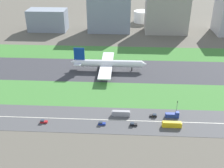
{
  "coord_description": "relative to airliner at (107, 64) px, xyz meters",
  "views": [
    {
      "loc": [
        6.37,
        -210.63,
        98.36
      ],
      "look_at": [
        -3.07,
        -36.5,
        6.0
      ],
      "focal_mm": 43.42,
      "sensor_mm": 36.0,
      "label": 1
    }
  ],
  "objects": [
    {
      "name": "ground_plane",
      "position": [
        9.34,
        -0.0,
        -6.23
      ],
      "size": [
        800.0,
        800.0,
        0.0
      ],
      "primitive_type": "plane",
      "color": "#5B564C"
    },
    {
      "name": "runway",
      "position": [
        9.34,
        -0.0,
        -6.18
      ],
      "size": [
        280.0,
        46.0,
        0.1
      ],
      "primitive_type": "cube",
      "color": "#38383D",
      "rests_on": "ground_plane"
    },
    {
      "name": "grass_median_north",
      "position": [
        9.34,
        41.0,
        -6.18
      ],
      "size": [
        280.0,
        36.0,
        0.1
      ],
      "primitive_type": "cube",
      "color": "#3D7A33",
      "rests_on": "ground_plane"
    },
    {
      "name": "grass_median_south",
      "position": [
        9.34,
        -41.0,
        -6.18
      ],
      "size": [
        280.0,
        36.0,
        0.1
      ],
      "primitive_type": "cube",
      "color": "#427F38",
      "rests_on": "ground_plane"
    },
    {
      "name": "highway",
      "position": [
        9.34,
        -73.0,
        -6.18
      ],
      "size": [
        280.0,
        28.0,
        0.1
      ],
      "primitive_type": "cube",
      "color": "#4C4C4F",
      "rests_on": "ground_plane"
    },
    {
      "name": "highway_centerline",
      "position": [
        9.34,
        -73.0,
        -6.13
      ],
      "size": [
        266.0,
        0.5,
        0.01
      ],
      "primitive_type": "cube",
      "color": "silver",
      "rests_on": "highway"
    },
    {
      "name": "airliner",
      "position": [
        0.0,
        0.0,
        0.0
      ],
      "size": [
        65.0,
        56.0,
        19.7
      ],
      "color": "white",
      "rests_on": "runway"
    },
    {
      "name": "bus_0",
      "position": [
        44.2,
        -78.0,
        -4.41
      ],
      "size": [
        11.6,
        2.5,
        3.5
      ],
      "rotation": [
        0.0,
        0.0,
        3.14
      ],
      "color": "yellow",
      "rests_on": "highway"
    },
    {
      "name": "truck_0",
      "position": [
        46.01,
        -68.0,
        -4.56
      ],
      "size": [
        8.4,
        2.5,
        4.0
      ],
      "color": "navy",
      "rests_on": "highway"
    },
    {
      "name": "car_4",
      "position": [
        -33.38,
        -78.0,
        -5.31
      ],
      "size": [
        4.4,
        1.8,
        2.0
      ],
      "rotation": [
        0.0,
        0.0,
        3.14
      ],
      "color": "#B2191E",
      "rests_on": "highway"
    },
    {
      "name": "bus_1",
      "position": [
        13.61,
        -68.0,
        -4.41
      ],
      "size": [
        11.6,
        2.5,
        3.5
      ],
      "color": "#99999E",
      "rests_on": "highway"
    },
    {
      "name": "car_2",
      "position": [
        34.27,
        -68.0,
        -5.31
      ],
      "size": [
        4.4,
        1.8,
        2.0
      ],
      "color": "black",
      "rests_on": "highway"
    },
    {
      "name": "car_1",
      "position": [
        2.25,
        -78.0,
        -5.31
      ],
      "size": [
        4.4,
        1.8,
        2.0
      ],
      "rotation": [
        0.0,
        0.0,
        3.14
      ],
      "color": "navy",
      "rests_on": "highway"
    },
    {
      "name": "car_0",
      "position": [
        21.28,
        -78.0,
        -5.31
      ],
      "size": [
        4.4,
        1.8,
        2.0
      ],
      "rotation": [
        0.0,
        0.0,
        3.14
      ],
      "color": "black",
      "rests_on": "highway"
    },
    {
      "name": "traffic_light",
      "position": [
        49.87,
        -60.01,
        -1.94
      ],
      "size": [
        0.36,
        0.5,
        7.2
      ],
      "color": "#4C4C51",
      "rests_on": "highway"
    },
    {
      "name": "terminal_building",
      "position": [
        -80.66,
        114.0,
        6.52
      ],
      "size": [
        46.16,
        24.18,
        25.51
      ],
      "primitive_type": "cube",
      "color": "gray",
      "rests_on": "ground_plane"
    },
    {
      "name": "hangar_building",
      "position": [
        -5.16,
        114.0,
        16.19
      ],
      "size": [
        50.61,
        25.45,
        44.85
      ],
      "primitive_type": "cube",
      "color": "gray",
      "rests_on": "ground_plane"
    },
    {
      "name": "office_tower",
      "position": [
        62.8,
        114.0,
        18.1
      ],
      "size": [
        49.7,
        29.22,
        48.67
      ],
      "primitive_type": "cube",
      "color": "#9E998E",
      "rests_on": "ground_plane"
    },
    {
      "name": "fuel_tank_west",
      "position": [
        37.27,
        159.0,
        1.19
      ],
      "size": [
        23.86,
        23.86,
        14.84
      ],
      "primitive_type": "cylinder",
      "color": "silver",
      "rests_on": "ground_plane"
    }
  ]
}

